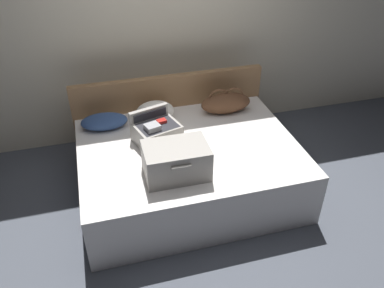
# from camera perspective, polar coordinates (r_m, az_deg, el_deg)

# --- Properties ---
(ground_plane) EXTENTS (12.00, 12.00, 0.00)m
(ground_plane) POSITION_cam_1_polar(r_m,az_deg,el_deg) (3.75, 1.18, -10.50)
(ground_plane) COLOR #4C515B
(back_wall) EXTENTS (8.00, 0.10, 2.60)m
(back_wall) POSITION_cam_1_polar(r_m,az_deg,el_deg) (4.47, -4.86, 16.76)
(back_wall) COLOR beige
(back_wall) RESTS_ON ground
(bed) EXTENTS (2.04, 1.53, 0.54)m
(bed) POSITION_cam_1_polar(r_m,az_deg,el_deg) (3.86, -0.46, -3.60)
(bed) COLOR silver
(bed) RESTS_ON ground
(headboard) EXTENTS (2.08, 0.08, 0.90)m
(headboard) POSITION_cam_1_polar(r_m,az_deg,el_deg) (4.41, -3.19, 4.49)
(headboard) COLOR olive
(headboard) RESTS_ON ground
(hard_case_large) EXTENTS (0.54, 0.40, 0.28)m
(hard_case_large) POSITION_cam_1_polar(r_m,az_deg,el_deg) (3.28, -2.32, -2.40)
(hard_case_large) COLOR gray
(hard_case_large) RESTS_ON bed
(hard_case_medium) EXTENTS (0.48, 0.44, 0.30)m
(hard_case_medium) POSITION_cam_1_polar(r_m,az_deg,el_deg) (3.71, -5.16, 1.80)
(hard_case_medium) COLOR gray
(hard_case_medium) RESTS_ON bed
(duffel_bag) EXTENTS (0.54, 0.24, 0.28)m
(duffel_bag) POSITION_cam_1_polar(r_m,az_deg,el_deg) (4.20, 4.90, 5.96)
(duffel_bag) COLOR brown
(duffel_bag) RESTS_ON bed
(pillow_near_headboard) EXTENTS (0.39, 0.30, 0.21)m
(pillow_near_headboard) POSITION_cam_1_polar(r_m,az_deg,el_deg) (4.05, -5.35, 4.67)
(pillow_near_headboard) COLOR white
(pillow_near_headboard) RESTS_ON bed
(pillow_center_head) EXTENTS (0.48, 0.28, 0.15)m
(pillow_center_head) POSITION_cam_1_polar(r_m,az_deg,el_deg) (4.02, -12.57, 3.20)
(pillow_center_head) COLOR navy
(pillow_center_head) RESTS_ON bed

